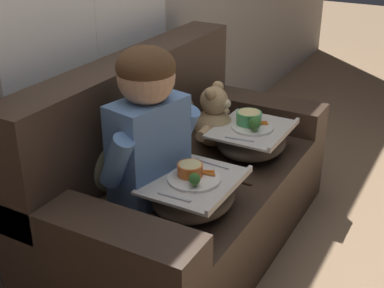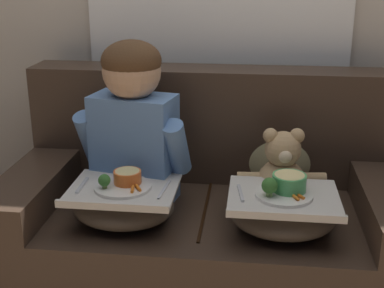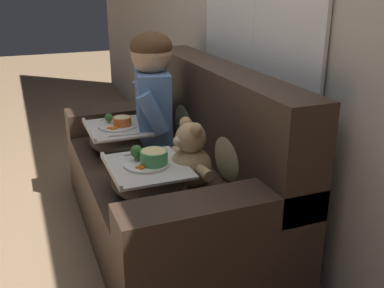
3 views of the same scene
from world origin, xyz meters
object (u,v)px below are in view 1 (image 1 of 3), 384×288
couch (177,183)px  throw_pillow_behind_teddy (176,108)px  teddy_bear (214,120)px  lap_tray_teddy (252,139)px  child_figure (148,119)px  lap_tray_child (194,194)px  throw_pillow_behind_child (107,151)px

couch → throw_pillow_behind_teddy: 0.44m
teddy_bear → lap_tray_teddy: 0.22m
couch → teddy_bear: size_ratio=4.54×
throw_pillow_behind_teddy → teddy_bear: 0.23m
child_figure → teddy_bear: child_figure is taller
couch → teddy_bear: bearing=-9.0°
child_figure → teddy_bear: 0.65m
couch → throw_pillow_behind_teddy: bearing=30.6°
lap_tray_teddy → couch: bearing=139.5°
couch → lap_tray_child: couch is taller
throw_pillow_behind_child → child_figure: child_figure is taller
throw_pillow_behind_child → throw_pillow_behind_teddy: throw_pillow_behind_child is taller
throw_pillow_behind_teddy → teddy_bear: size_ratio=0.97×
child_figure → teddy_bear: size_ratio=1.85×
child_figure → teddy_bear: (0.61, -0.00, -0.23)m
couch → lap_tray_teddy: bearing=-40.5°
throw_pillow_behind_teddy → lap_tray_child: bearing=-144.0°
couch → lap_tray_child: (-0.31, -0.26, 0.17)m
throw_pillow_behind_child → teddy_bear: throw_pillow_behind_child is taller
throw_pillow_behind_child → throw_pillow_behind_teddy: (0.61, 0.00, 0.00)m
teddy_bear → lap_tray_child: (-0.61, -0.21, -0.06)m
throw_pillow_behind_child → lap_tray_teddy: throw_pillow_behind_child is taller
couch → teddy_bear: (0.31, -0.05, 0.24)m
couch → throw_pillow_behind_teddy: couch is taller
throw_pillow_behind_child → lap_tray_child: throw_pillow_behind_child is taller
teddy_bear → lap_tray_teddy: size_ratio=0.89×
throw_pillow_behind_child → lap_tray_child: size_ratio=0.90×
throw_pillow_behind_child → throw_pillow_behind_teddy: size_ratio=1.04×
teddy_bear → lap_tray_child: teddy_bear is taller
child_figure → lap_tray_teddy: child_figure is taller
lap_tray_teddy → lap_tray_child: bearing=-179.9°
child_figure → lap_tray_teddy: size_ratio=1.66×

